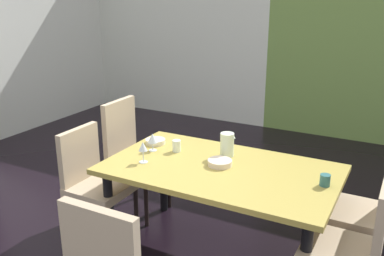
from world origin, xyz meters
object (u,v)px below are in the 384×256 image
at_px(chair_left_far, 131,153).
at_px(serving_bowl_north, 155,141).
at_px(chair_right_near, 355,244).
at_px(chair_right_far, 368,202).
at_px(chair_left_near, 93,179).
at_px(wine_glass_right, 153,138).
at_px(cup_rear, 325,180).
at_px(cup_east, 176,146).
at_px(dining_table, 220,177).
at_px(serving_bowl_near_shelf, 220,163).
at_px(wine_glass_south, 143,147).
at_px(pitcher_center, 227,144).

relative_size(chair_left_far, serving_bowl_north, 6.15).
relative_size(chair_right_near, chair_right_far, 0.91).
xyz_separation_m(chair_left_near, wine_glass_right, (0.37, 0.32, 0.30)).
distance_m(chair_left_far, cup_rear, 1.75).
xyz_separation_m(chair_left_far, serving_bowl_north, (0.31, -0.07, 0.18)).
relative_size(chair_left_near, cup_east, 9.89).
bearing_deg(cup_rear, cup_east, 176.26).
relative_size(serving_bowl_north, cup_rear, 2.14).
relative_size(dining_table, serving_bowl_near_shelf, 9.30).
xyz_separation_m(chair_right_far, cup_east, (-1.44, -0.14, 0.20)).
bearing_deg(wine_glass_south, pitcher_center, 39.27).
bearing_deg(chair_left_near, chair_right_near, 90.00).
height_order(dining_table, chair_left_far, chair_left_far).
distance_m(chair_left_far, chair_right_far, 1.99).
distance_m(chair_left_far, pitcher_center, 0.98).
bearing_deg(pitcher_center, cup_east, -165.24).
relative_size(chair_left_far, pitcher_center, 5.52).
xyz_separation_m(wine_glass_south, serving_bowl_north, (-0.14, 0.38, -0.10)).
relative_size(chair_right_far, wine_glass_right, 7.31).
xyz_separation_m(dining_table, chair_right_far, (1.00, 0.26, -0.08)).
distance_m(dining_table, wine_glass_right, 0.65).
height_order(cup_rear, pitcher_center, pitcher_center).
distance_m(wine_glass_right, serving_bowl_north, 0.18).
xyz_separation_m(chair_left_far, wine_glass_south, (0.45, -0.45, 0.28)).
relative_size(chair_left_far, cup_rear, 13.19).
height_order(chair_right_near, chair_left_far, chair_left_far).
relative_size(dining_table, wine_glass_south, 10.40).
bearing_deg(chair_right_far, serving_bowl_north, 92.31).
bearing_deg(cup_east, serving_bowl_near_shelf, -12.28).
relative_size(chair_left_far, chair_right_far, 0.99).
bearing_deg(chair_left_near, serving_bowl_north, 146.98).
bearing_deg(serving_bowl_north, wine_glass_right, -64.50).
distance_m(chair_right_near, cup_rear, 0.46).
height_order(chair_right_near, serving_bowl_near_shelf, chair_right_near).
xyz_separation_m(serving_bowl_near_shelf, pitcher_center, (-0.03, 0.20, 0.07)).
height_order(dining_table, serving_bowl_north, serving_bowl_north).
bearing_deg(wine_glass_south, cup_east, 70.58).
bearing_deg(cup_east, serving_bowl_north, 163.09).
xyz_separation_m(chair_left_near, chair_left_far, (-0.01, 0.53, 0.04)).
relative_size(wine_glass_south, serving_bowl_near_shelf, 0.89).
distance_m(dining_table, chair_left_near, 1.03).
height_order(chair_right_far, cup_rear, chair_right_far).
bearing_deg(chair_left_near, chair_right_far, 104.89).
bearing_deg(cup_rear, wine_glass_right, 179.64).
height_order(chair_left_near, chair_left_far, chair_left_far).
xyz_separation_m(dining_table, wine_glass_south, (-0.55, -0.19, 0.20)).
bearing_deg(serving_bowl_north, chair_right_far, 2.31).
bearing_deg(chair_left_near, pitcher_center, 117.48).
distance_m(wine_glass_south, wine_glass_right, 0.25).
relative_size(cup_rear, pitcher_center, 0.42).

